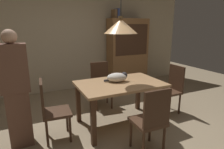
{
  "coord_description": "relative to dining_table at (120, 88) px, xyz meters",
  "views": [
    {
      "loc": [
        -1.32,
        -2.31,
        1.67
      ],
      "look_at": [
        0.04,
        0.56,
        0.85
      ],
      "focal_mm": 30.5,
      "sensor_mm": 36.0,
      "label": 1
    }
  ],
  "objects": [
    {
      "name": "ground",
      "position": [
        -0.09,
        -0.36,
        -0.65
      ],
      "size": [
        10.0,
        10.0,
        0.0
      ],
      "primitive_type": "plane",
      "color": "#998466"
    },
    {
      "name": "back_wall",
      "position": [
        -0.09,
        2.29,
        0.8
      ],
      "size": [
        6.4,
        0.1,
        2.9
      ],
      "primitive_type": "cube",
      "color": "beige",
      "rests_on": "ground"
    },
    {
      "name": "dining_table",
      "position": [
        0.0,
        0.0,
        0.0
      ],
      "size": [
        1.4,
        0.9,
        0.75
      ],
      "color": "tan",
      "rests_on": "ground"
    },
    {
      "name": "chair_right_side",
      "position": [
        1.13,
        -0.0,
        -0.14
      ],
      "size": [
        0.4,
        0.4,
        0.93
      ],
      "color": "#472D1E",
      "rests_on": "ground"
    },
    {
      "name": "chair_near_front",
      "position": [
        -0.0,
        -0.88,
        -0.14
      ],
      "size": [
        0.41,
        0.41,
        0.93
      ],
      "color": "#472D1E",
      "rests_on": "ground"
    },
    {
      "name": "chair_far_back",
      "position": [
        0.01,
        0.88,
        -0.14
      ],
      "size": [
        0.44,
        0.44,
        0.93
      ],
      "color": "#472D1E",
      "rests_on": "ground"
    },
    {
      "name": "chair_left_side",
      "position": [
        -1.13,
        0.01,
        -0.14
      ],
      "size": [
        0.43,
        0.43,
        0.93
      ],
      "color": "#472D1E",
      "rests_on": "ground"
    },
    {
      "name": "cat_sleeping",
      "position": [
        -0.01,
        0.08,
        0.18
      ],
      "size": [
        0.4,
        0.3,
        0.16
      ],
      "color": "silver",
      "rests_on": "dining_table"
    },
    {
      "name": "pendant_lamp",
      "position": [
        0.0,
        0.0,
        1.01
      ],
      "size": [
        0.52,
        0.52,
        1.3
      ],
      "color": "#E0A86B"
    },
    {
      "name": "hutch_bookcase",
      "position": [
        1.26,
        1.96,
        0.24
      ],
      "size": [
        1.12,
        0.45,
        1.85
      ],
      "color": "olive",
      "rests_on": "ground"
    },
    {
      "name": "book_brown_thick",
      "position": [
        0.84,
        1.96,
        1.31
      ],
      "size": [
        0.06,
        0.24,
        0.22
      ],
      "primitive_type": "cube",
      "color": "brown",
      "rests_on": "hutch_bookcase"
    },
    {
      "name": "book_blue_wide",
      "position": [
        0.92,
        1.96,
        1.32
      ],
      "size": [
        0.06,
        0.24,
        0.24
      ],
      "primitive_type": "cube",
      "color": "#384C93",
      "rests_on": "hutch_bookcase"
    },
    {
      "name": "person_standing",
      "position": [
        -1.54,
        0.07,
        0.17
      ],
      "size": [
        0.36,
        0.22,
        1.63
      ],
      "color": "brown",
      "rests_on": "ground"
    }
  ]
}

